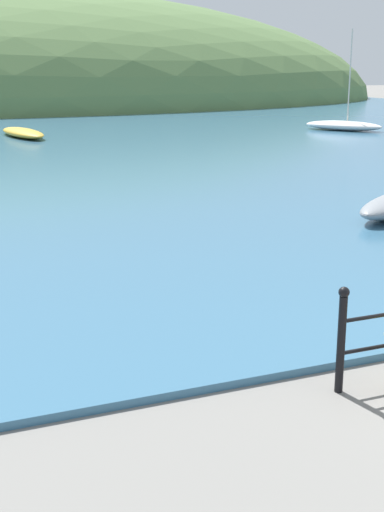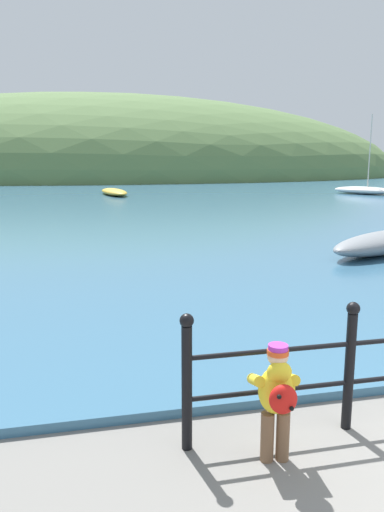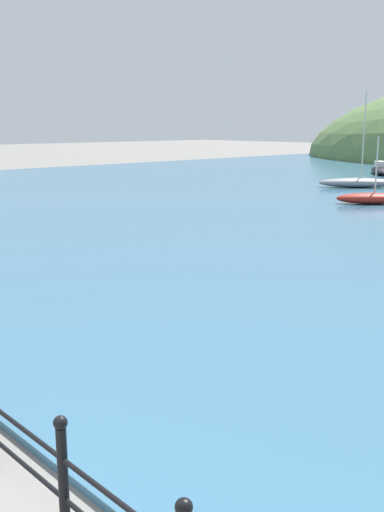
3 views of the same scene
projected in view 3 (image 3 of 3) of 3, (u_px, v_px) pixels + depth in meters
name	position (u px, v px, depth m)	size (l,w,h in m)	color
iron_railing	(20.00, 444.00, 5.53)	(4.63, 0.12, 1.21)	black
boat_nearest_quay	(380.00, 170.00, 42.39)	(3.53, 4.06, 0.89)	black
boat_mid_harbor	(371.00, 198.00, 26.39)	(2.80, 2.85, 2.95)	maroon
boat_blue_hull	(357.00, 182.00, 33.37)	(3.79, 3.83, 5.22)	gray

